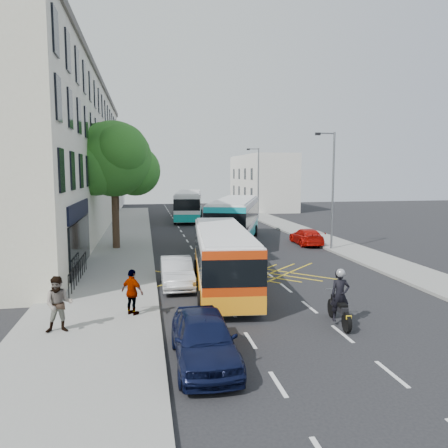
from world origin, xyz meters
name	(u,v)px	position (x,y,z in m)	size (l,w,h in m)	color
ground	(309,307)	(0.00, 0.00, 0.00)	(120.00, 120.00, 0.00)	black
pavement_left	(117,249)	(-8.50, 15.00, 0.07)	(5.00, 70.00, 0.15)	gray
pavement_right	(329,242)	(7.50, 15.00, 0.07)	(3.00, 70.00, 0.15)	gray
terrace_main	(57,157)	(-14.00, 24.49, 6.76)	(8.30, 45.00, 13.50)	beige
terrace_far	(95,175)	(-14.00, 55.00, 5.00)	(8.00, 20.00, 10.00)	silver
building_right	(261,182)	(11.00, 48.00, 4.00)	(6.00, 18.00, 8.00)	silver
street_tree	(114,160)	(-8.51, 14.97, 6.29)	(6.30, 5.70, 8.80)	#382619
lamp_near	(332,184)	(6.20, 12.00, 4.62)	(1.45, 0.15, 8.00)	slate
lamp_far	(257,180)	(6.20, 32.00, 4.62)	(1.45, 0.15, 8.00)	slate
railings	(78,271)	(-9.70, 5.30, 0.72)	(0.08, 5.60, 1.14)	black
bus_near	(222,257)	(-2.95, 3.50, 1.49)	(3.24, 10.25, 2.83)	silver
bus_mid	(235,220)	(0.42, 16.75, 1.78)	(6.43, 12.28, 3.38)	silver
bus_far	(189,205)	(-1.51, 33.30, 1.72)	(4.28, 11.89, 3.27)	silver
motorbike	(340,298)	(0.28, -2.12, 0.96)	(0.76, 2.30, 2.04)	black
parked_car_blue	(204,338)	(-4.90, -4.41, 0.74)	(1.74, 4.32, 1.47)	black
parked_car_silver	(177,272)	(-5.04, 4.26, 0.68)	(1.45, 4.15, 1.37)	#B7BAC0
red_hatchback	(306,237)	(5.50, 14.69, 0.61)	(1.71, 4.21, 1.22)	red
distant_car_grey	(183,209)	(-1.52, 41.42, 0.64)	(2.14, 4.64, 1.29)	#43464B
distant_car_dark	(215,207)	(3.16, 43.65, 0.65)	(1.38, 3.97, 1.31)	black
pedestrian_near	(59,304)	(-9.34, -1.50, 1.09)	(0.92, 0.71, 1.89)	gray
pedestrian_far	(132,292)	(-7.00, -0.11, 1.01)	(1.00, 0.42, 1.71)	gray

